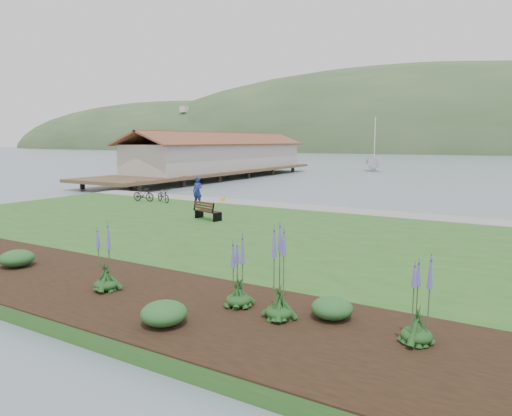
{
  "coord_description": "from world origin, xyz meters",
  "views": [
    {
      "loc": [
        11.49,
        -18.04,
        4.37
      ],
      "look_at": [
        0.96,
        -0.06,
        1.3
      ],
      "focal_mm": 32.0,
      "sensor_mm": 36.0,
      "label": 1
    }
  ],
  "objects_px": {
    "person": "(198,189)",
    "bicycle_a": "(163,195)",
    "park_bench": "(206,210)",
    "sailboat": "(374,171)"
  },
  "relations": [
    {
      "from": "person",
      "to": "sailboat",
      "type": "distance_m",
      "value": 44.34
    },
    {
      "from": "bicycle_a",
      "to": "park_bench",
      "type": "bearing_deg",
      "value": -97.11
    },
    {
      "from": "person",
      "to": "sailboat",
      "type": "xyz_separation_m",
      "value": [
        -1.66,
        44.28,
        -1.44
      ]
    },
    {
      "from": "park_bench",
      "to": "bicycle_a",
      "type": "bearing_deg",
      "value": 163.98
    },
    {
      "from": "person",
      "to": "sailboat",
      "type": "bearing_deg",
      "value": 90.85
    },
    {
      "from": "park_bench",
      "to": "person",
      "type": "bearing_deg",
      "value": 148.19
    },
    {
      "from": "person",
      "to": "park_bench",
      "type": "bearing_deg",
      "value": -48.97
    },
    {
      "from": "person",
      "to": "bicycle_a",
      "type": "relative_size",
      "value": 1.23
    },
    {
      "from": "park_bench",
      "to": "sailboat",
      "type": "distance_m",
      "value": 48.52
    },
    {
      "from": "park_bench",
      "to": "sailboat",
      "type": "height_order",
      "value": "sailboat"
    }
  ]
}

